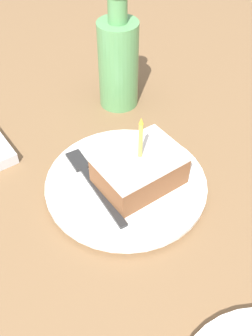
{
  "coord_description": "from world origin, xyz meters",
  "views": [
    {
      "loc": [
        -0.31,
        0.21,
        0.46
      ],
      "look_at": [
        0.02,
        -0.03,
        0.05
      ],
      "focal_mm": 42.0,
      "sensor_mm": 36.0,
      "label": 1
    }
  ],
  "objects_px": {
    "fork": "(92,181)",
    "cake_slice": "(140,169)",
    "bottle": "(118,61)",
    "plate": "(126,184)"
  },
  "relations": [
    {
      "from": "cake_slice",
      "to": "fork",
      "type": "bearing_deg",
      "value": 53.88
    },
    {
      "from": "cake_slice",
      "to": "fork",
      "type": "xyz_separation_m",
      "value": [
        0.04,
        0.06,
        -0.03
      ]
    },
    {
      "from": "fork",
      "to": "cake_slice",
      "type": "bearing_deg",
      "value": -126.12
    },
    {
      "from": "fork",
      "to": "bottle",
      "type": "bearing_deg",
      "value": -44.98
    },
    {
      "from": "cake_slice",
      "to": "plate",
      "type": "bearing_deg",
      "value": 45.95
    },
    {
      "from": "cake_slice",
      "to": "fork",
      "type": "relative_size",
      "value": 0.71
    },
    {
      "from": "plate",
      "to": "fork",
      "type": "height_order",
      "value": "fork"
    },
    {
      "from": "bottle",
      "to": "cake_slice",
      "type": "bearing_deg",
      "value": 152.73
    },
    {
      "from": "cake_slice",
      "to": "bottle",
      "type": "relative_size",
      "value": 0.56
    },
    {
      "from": "fork",
      "to": "bottle",
      "type": "height_order",
      "value": "bottle"
    }
  ]
}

